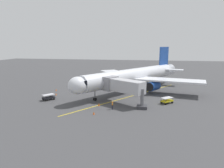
% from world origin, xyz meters
% --- Properties ---
extents(ground_plane, '(220.00, 220.00, 0.00)m').
position_xyz_m(ground_plane, '(0.00, 0.00, 0.00)').
color(ground_plane, '#424244').
extents(apron_lead_in_line, '(22.16, 33.57, 0.01)m').
position_xyz_m(apron_lead_in_line, '(0.40, 5.18, 0.01)').
color(apron_lead_in_line, yellow).
rests_on(apron_lead_in_line, ground).
extents(airplane, '(30.63, 35.59, 11.50)m').
position_xyz_m(airplane, '(0.25, -1.05, 4.00)').
color(airplane, silver).
rests_on(airplane, ground).
extents(jet_bridge, '(10.57, 8.13, 5.40)m').
position_xyz_m(jet_bridge, '(1.95, 11.32, 3.76)').
color(jet_bridge, '#B7B7BC').
rests_on(jet_bridge, ground).
extents(ground_crew_marshaller, '(0.32, 0.44, 1.71)m').
position_xyz_m(ground_crew_marshaller, '(2.81, 16.11, 0.89)').
color(ground_crew_marshaller, '#23232D').
rests_on(ground_crew_marshaller, ground).
extents(baggage_cart_near_nose, '(2.82, 2.83, 1.27)m').
position_xyz_m(baggage_cart_near_nose, '(-7.79, 9.92, 0.66)').
color(baggage_cart_near_nose, yellow).
rests_on(baggage_cart_near_nose, ground).
extents(baggage_cart_portside, '(2.68, 2.92, 1.27)m').
position_xyz_m(baggage_cart_portside, '(18.18, 11.89, 0.66)').
color(baggage_cart_portside, black).
rests_on(baggage_cart_portside, ground).
extents(safety_cone_nose_left, '(0.32, 0.32, 0.55)m').
position_xyz_m(safety_cone_nose_left, '(5.94, 14.33, 0.28)').
color(safety_cone_nose_left, '#F2590F').
rests_on(safety_cone_nose_left, ground).
extents(safety_cone_nose_right, '(0.32, 0.32, 0.55)m').
position_xyz_m(safety_cone_nose_right, '(18.52, 7.37, 0.28)').
color(safety_cone_nose_right, '#F2590F').
rests_on(safety_cone_nose_right, ground).
extents(safety_cone_wing_port, '(0.32, 0.32, 0.55)m').
position_xyz_m(safety_cone_wing_port, '(20.67, 2.70, 0.28)').
color(safety_cone_wing_port, '#F2590F').
rests_on(safety_cone_wing_port, ground).
extents(safety_cone_wing_starboard, '(0.32, 0.32, 0.55)m').
position_xyz_m(safety_cone_wing_starboard, '(5.54, 19.67, 0.28)').
color(safety_cone_wing_starboard, '#F2590F').
rests_on(safety_cone_wing_starboard, ground).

